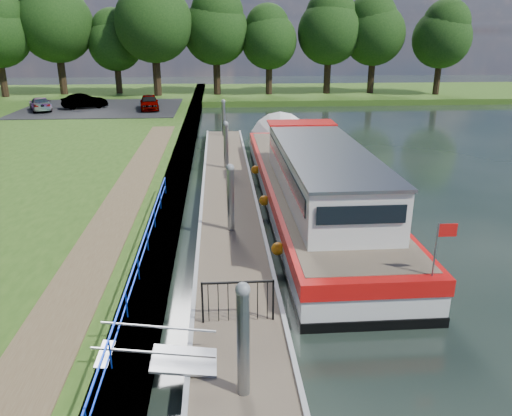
{
  "coord_description": "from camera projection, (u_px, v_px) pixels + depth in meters",
  "views": [
    {
      "loc": [
        -0.38,
        -8.95,
        7.47
      ],
      "look_at": [
        0.9,
        8.05,
        1.4
      ],
      "focal_mm": 35.0,
      "sensor_mm": 36.0,
      "label": 1
    }
  ],
  "objects": [
    {
      "name": "ground",
      "position": [
        243.0,
        392.0,
        10.94
      ],
      "size": [
        160.0,
        160.0,
        0.0
      ],
      "primitive_type": "plane",
      "color": "black",
      "rests_on": "ground"
    },
    {
      "name": "bank_edge",
      "position": [
        176.0,
        182.0,
        24.72
      ],
      "size": [
        1.1,
        90.0,
        0.78
      ],
      "primitive_type": "cube",
      "color": "#473D2D",
      "rests_on": "ground"
    },
    {
      "name": "far_bank",
      "position": [
        320.0,
        93.0,
        60.53
      ],
      "size": [
        60.0,
        18.0,
        0.6
      ],
      "primitive_type": "cube",
      "color": "#2E5117",
      "rests_on": "ground"
    },
    {
      "name": "footpath",
      "position": [
        109.0,
        228.0,
        17.87
      ],
      "size": [
        1.6,
        40.0,
        0.05
      ],
      "primitive_type": "cube",
      "color": "brown",
      "rests_on": "riverbank"
    },
    {
      "name": "carpark",
      "position": [
        102.0,
        108.0,
        45.58
      ],
      "size": [
        14.0,
        12.0,
        0.06
      ],
      "primitive_type": "cube",
      "color": "black",
      "rests_on": "riverbank"
    },
    {
      "name": "blue_fence",
      "position": [
        132.0,
        279.0,
        13.12
      ],
      "size": [
        0.04,
        18.04,
        0.72
      ],
      "color": "#0C2DBF",
      "rests_on": "riverbank"
    },
    {
      "name": "pontoon",
      "position": [
        229.0,
        197.0,
        23.09
      ],
      "size": [
        2.5,
        30.0,
        0.56
      ],
      "color": "brown",
      "rests_on": "ground"
    },
    {
      "name": "mooring_piles",
      "position": [
        228.0,
        175.0,
        22.72
      ],
      "size": [
        0.3,
        27.3,
        3.55
      ],
      "color": "gray",
      "rests_on": "ground"
    },
    {
      "name": "gangway",
      "position": [
        158.0,
        358.0,
        11.07
      ],
      "size": [
        2.58,
        1.0,
        0.92
      ],
      "color": "#A5A8AD",
      "rests_on": "ground"
    },
    {
      "name": "gate_panel",
      "position": [
        238.0,
        295.0,
        12.62
      ],
      "size": [
        1.85,
        0.05,
        1.15
      ],
      "color": "black",
      "rests_on": "ground"
    },
    {
      "name": "barge",
      "position": [
        308.0,
        180.0,
        22.55
      ],
      "size": [
        4.36,
        21.15,
        4.78
      ],
      "color": "black",
      "rests_on": "ground"
    },
    {
      "name": "horizon_trees",
      "position": [
        204.0,
        26.0,
        53.88
      ],
      "size": [
        54.38,
        10.03,
        12.87
      ],
      "color": "#332316",
      "rests_on": "ground"
    },
    {
      "name": "car_a",
      "position": [
        149.0,
        102.0,
        44.11
      ],
      "size": [
        2.12,
        4.1,
        1.33
      ],
      "primitive_type": "imported",
      "rotation": [
        0.0,
        0.0,
        0.15
      ],
      "color": "#999999",
      "rests_on": "carpark"
    },
    {
      "name": "car_b",
      "position": [
        84.0,
        101.0,
        44.96
      ],
      "size": [
        4.11,
        2.86,
        1.28
      ],
      "primitive_type": "imported",
      "rotation": [
        0.0,
        0.0,
        2.0
      ],
      "color": "#999999",
      "rests_on": "carpark"
    },
    {
      "name": "car_c",
      "position": [
        40.0,
        104.0,
        43.61
      ],
      "size": [
        3.08,
        4.34,
        1.17
      ],
      "primitive_type": "imported",
      "rotation": [
        0.0,
        0.0,
        3.54
      ],
      "color": "#999999",
      "rests_on": "carpark"
    }
  ]
}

